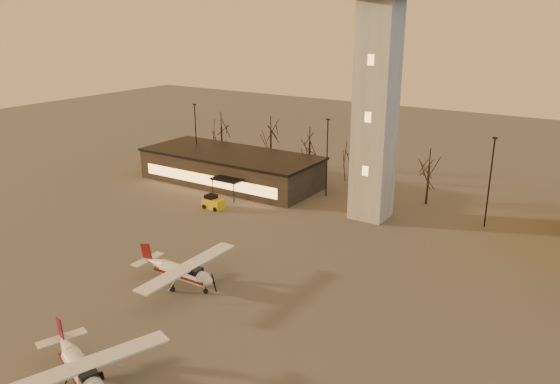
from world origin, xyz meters
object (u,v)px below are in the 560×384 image
terminal (231,168)px  cessna_rear (186,276)px  control_tower (378,75)px  cessna_front (83,376)px  service_cart (213,203)px

terminal → cessna_rear: (15.77, -26.73, -1.10)m
control_tower → terminal: control_tower is taller
terminal → cessna_front: bearing=-64.0°
cessna_front → cessna_rear: bearing=126.3°
cessna_front → cessna_rear: cessna_rear is taller
cessna_rear → terminal: bearing=120.1°
terminal → service_cart: bearing=-63.9°
control_tower → service_cart: (-17.23, -7.76, -15.69)m
control_tower → service_cart: size_ratio=12.07×
service_cart → cessna_front: bearing=-61.5°
service_cart → cessna_rear: bearing=-54.6°
cessna_rear → service_cart: 20.24m
cessna_rear → service_cart: (-11.00, 16.98, -0.42)m
control_tower → cessna_front: 41.42m
service_cart → control_tower: bearing=26.7°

